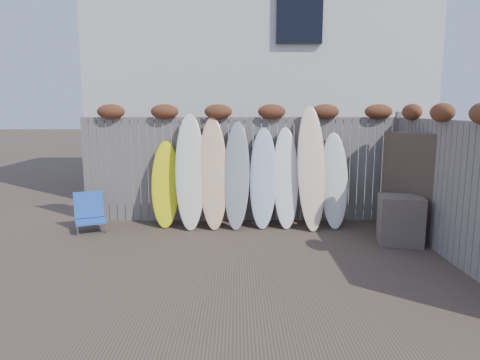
{
  "coord_description": "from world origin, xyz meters",
  "views": [
    {
      "loc": [
        -0.04,
        -5.71,
        2.16
      ],
      "look_at": [
        0.0,
        1.2,
        1.0
      ],
      "focal_mm": 32.0,
      "sensor_mm": 36.0,
      "label": 1
    }
  ],
  "objects_px": {
    "beach_chair": "(90,213)",
    "lattice_panel": "(407,186)",
    "surfboard_0": "(165,184)",
    "wooden_crate": "(400,220)"
  },
  "relations": [
    {
      "from": "lattice_panel",
      "to": "surfboard_0",
      "type": "relative_size",
      "value": 1.09
    },
    {
      "from": "beach_chair",
      "to": "lattice_panel",
      "type": "distance_m",
      "value": 5.53
    },
    {
      "from": "lattice_panel",
      "to": "surfboard_0",
      "type": "xyz_separation_m",
      "value": [
        -4.16,
        0.79,
        -0.1
      ]
    },
    {
      "from": "wooden_crate",
      "to": "lattice_panel",
      "type": "relative_size",
      "value": 0.44
    },
    {
      "from": "beach_chair",
      "to": "wooden_crate",
      "type": "height_order",
      "value": "wooden_crate"
    },
    {
      "from": "lattice_panel",
      "to": "beach_chair",
      "type": "bearing_deg",
      "value": 152.37
    },
    {
      "from": "wooden_crate",
      "to": "surfboard_0",
      "type": "distance_m",
      "value": 4.13
    },
    {
      "from": "beach_chair",
      "to": "lattice_panel",
      "type": "height_order",
      "value": "lattice_panel"
    },
    {
      "from": "beach_chair",
      "to": "surfboard_0",
      "type": "relative_size",
      "value": 0.43
    },
    {
      "from": "wooden_crate",
      "to": "surfboard_0",
      "type": "height_order",
      "value": "surfboard_0"
    }
  ]
}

